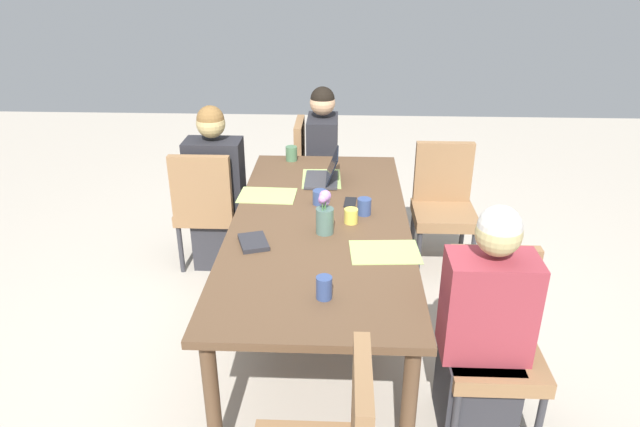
{
  "coord_description": "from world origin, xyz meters",
  "views": [
    {
      "loc": [
        -2.98,
        -0.12,
        2.17
      ],
      "look_at": [
        0.0,
        0.0,
        0.78
      ],
      "focal_mm": 32.06,
      "sensor_mm": 36.0,
      "label": 1
    }
  ],
  "objects_px": {
    "chair_head_right_left_near": "(314,168)",
    "chair_far_left_mid": "(207,204)",
    "person_far_left_mid": "(217,196)",
    "person_head_right_left_near": "(322,168)",
    "coffee_mug_centre_left": "(324,288)",
    "coffee_mug_far_left": "(364,207)",
    "person_near_left_far": "(483,338)",
    "laptop_head_right_left_near": "(325,175)",
    "chair_near_left_far": "(492,333)",
    "phone_black": "(350,202)",
    "coffee_mug_near_left": "(320,197)",
    "book_red_cover": "(253,242)",
    "flower_vase": "(325,212)",
    "coffee_mug_centre_right": "(351,216)",
    "chair_near_right_mid": "(444,200)",
    "dining_table": "(320,231)",
    "coffee_mug_near_right": "(291,154)"
  },
  "relations": [
    {
      "from": "chair_head_right_left_near",
      "to": "chair_near_right_mid",
      "type": "distance_m",
      "value": 1.16
    },
    {
      "from": "coffee_mug_centre_left",
      "to": "coffee_mug_far_left",
      "type": "xyz_separation_m",
      "value": [
        0.9,
        -0.21,
        -0.0
      ]
    },
    {
      "from": "chair_far_left_mid",
      "to": "person_far_left_mid",
      "type": "relative_size",
      "value": 0.75
    },
    {
      "from": "chair_head_right_left_near",
      "to": "person_near_left_far",
      "type": "height_order",
      "value": "person_near_left_far"
    },
    {
      "from": "coffee_mug_near_left",
      "to": "phone_black",
      "type": "relative_size",
      "value": 0.6
    },
    {
      "from": "phone_black",
      "to": "coffee_mug_centre_left",
      "type": "bearing_deg",
      "value": -1.8
    },
    {
      "from": "coffee_mug_far_left",
      "to": "chair_near_right_mid",
      "type": "bearing_deg",
      "value": -38.63
    },
    {
      "from": "chair_far_left_mid",
      "to": "chair_near_right_mid",
      "type": "relative_size",
      "value": 1.0
    },
    {
      "from": "coffee_mug_centre_left",
      "to": "coffee_mug_far_left",
      "type": "height_order",
      "value": "coffee_mug_centre_left"
    },
    {
      "from": "chair_head_right_left_near",
      "to": "coffee_mug_near_right",
      "type": "bearing_deg",
      "value": 162.54
    },
    {
      "from": "coffee_mug_centre_left",
      "to": "chair_near_right_mid",
      "type": "bearing_deg",
      "value": -26.05
    },
    {
      "from": "person_near_left_far",
      "to": "coffee_mug_far_left",
      "type": "relative_size",
      "value": 11.97
    },
    {
      "from": "person_far_left_mid",
      "to": "person_near_left_far",
      "type": "bearing_deg",
      "value": -135.4
    },
    {
      "from": "flower_vase",
      "to": "book_red_cover",
      "type": "relative_size",
      "value": 1.27
    },
    {
      "from": "dining_table",
      "to": "coffee_mug_centre_right",
      "type": "relative_size",
      "value": 26.73
    },
    {
      "from": "person_near_left_far",
      "to": "coffee_mug_centre_left",
      "type": "xyz_separation_m",
      "value": [
        -0.0,
        0.74,
        0.26
      ]
    },
    {
      "from": "coffee_mug_near_left",
      "to": "book_red_cover",
      "type": "relative_size",
      "value": 0.45
    },
    {
      "from": "flower_vase",
      "to": "coffee_mug_centre_right",
      "type": "distance_m",
      "value": 0.22
    },
    {
      "from": "coffee_mug_centre_left",
      "to": "chair_head_right_left_near",
      "type": "bearing_deg",
      "value": 4.17
    },
    {
      "from": "person_far_left_mid",
      "to": "person_head_right_left_near",
      "type": "bearing_deg",
      "value": -50.36
    },
    {
      "from": "chair_head_right_left_near",
      "to": "person_near_left_far",
      "type": "bearing_deg",
      "value": -158.32
    },
    {
      "from": "dining_table",
      "to": "book_red_cover",
      "type": "bearing_deg",
      "value": 130.81
    },
    {
      "from": "person_head_right_left_near",
      "to": "flower_vase",
      "type": "height_order",
      "value": "person_head_right_left_near"
    },
    {
      "from": "person_far_left_mid",
      "to": "coffee_mug_centre_left",
      "type": "height_order",
      "value": "person_far_left_mid"
    },
    {
      "from": "chair_far_left_mid",
      "to": "coffee_mug_near_left",
      "type": "xyz_separation_m",
      "value": [
        -0.48,
        -0.84,
        0.27
      ]
    },
    {
      "from": "chair_near_left_far",
      "to": "phone_black",
      "type": "height_order",
      "value": "chair_near_left_far"
    },
    {
      "from": "chair_head_right_left_near",
      "to": "chair_far_left_mid",
      "type": "relative_size",
      "value": 1.0
    },
    {
      "from": "chair_near_right_mid",
      "to": "flower_vase",
      "type": "relative_size",
      "value": 3.55
    },
    {
      "from": "coffee_mug_far_left",
      "to": "person_far_left_mid",
      "type": "bearing_deg",
      "value": 56.21
    },
    {
      "from": "person_head_right_left_near",
      "to": "coffee_mug_centre_left",
      "type": "relative_size",
      "value": 11.07
    },
    {
      "from": "person_head_right_left_near",
      "to": "phone_black",
      "type": "relative_size",
      "value": 7.97
    },
    {
      "from": "phone_black",
      "to": "coffee_mug_near_right",
      "type": "bearing_deg",
      "value": -145.64
    },
    {
      "from": "chair_near_left_far",
      "to": "laptop_head_right_left_near",
      "type": "xyz_separation_m",
      "value": [
        1.34,
        0.85,
        0.27
      ]
    },
    {
      "from": "chair_near_right_mid",
      "to": "coffee_mug_near_left",
      "type": "xyz_separation_m",
      "value": [
        -0.62,
        0.88,
        0.27
      ]
    },
    {
      "from": "flower_vase",
      "to": "laptop_head_right_left_near",
      "type": "height_order",
      "value": "flower_vase"
    },
    {
      "from": "chair_near_right_mid",
      "to": "book_red_cover",
      "type": "xyz_separation_m",
      "value": [
        -1.17,
        1.21,
        0.24
      ]
    },
    {
      "from": "chair_near_right_mid",
      "to": "book_red_cover",
      "type": "bearing_deg",
      "value": 133.96
    },
    {
      "from": "chair_far_left_mid",
      "to": "coffee_mug_near_left",
      "type": "height_order",
      "value": "chair_far_left_mid"
    },
    {
      "from": "laptop_head_right_left_near",
      "to": "book_red_cover",
      "type": "distance_m",
      "value": 0.99
    },
    {
      "from": "coffee_mug_far_left",
      "to": "chair_far_left_mid",
      "type": "bearing_deg",
      "value": 60.52
    },
    {
      "from": "laptop_head_right_left_near",
      "to": "coffee_mug_centre_right",
      "type": "bearing_deg",
      "value": -164.73
    },
    {
      "from": "chair_head_right_left_near",
      "to": "coffee_mug_far_left",
      "type": "height_order",
      "value": "chair_head_right_left_near"
    },
    {
      "from": "chair_near_left_far",
      "to": "phone_black",
      "type": "distance_m",
      "value": 1.22
    },
    {
      "from": "dining_table",
      "to": "chair_far_left_mid",
      "type": "xyz_separation_m",
      "value": [
        0.73,
        0.85,
        -0.16
      ]
    },
    {
      "from": "coffee_mug_centre_right",
      "to": "book_red_cover",
      "type": "height_order",
      "value": "coffee_mug_centre_right"
    },
    {
      "from": "person_near_left_far",
      "to": "chair_near_right_mid",
      "type": "relative_size",
      "value": 1.33
    },
    {
      "from": "chair_head_right_left_near",
      "to": "coffee_mug_centre_right",
      "type": "relative_size",
      "value": 10.55
    },
    {
      "from": "chair_far_left_mid",
      "to": "coffee_mug_far_left",
      "type": "relative_size",
      "value": 9.01
    },
    {
      "from": "laptop_head_right_left_near",
      "to": "person_head_right_left_near",
      "type": "bearing_deg",
      "value": 3.25
    },
    {
      "from": "chair_head_right_left_near",
      "to": "coffee_mug_far_left",
      "type": "relative_size",
      "value": 9.01
    }
  ]
}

